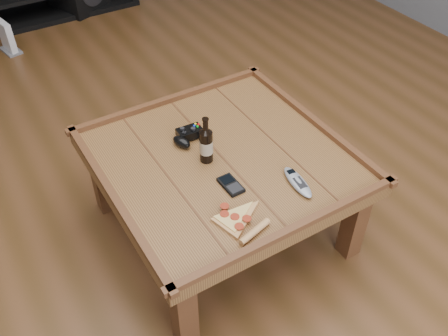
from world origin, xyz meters
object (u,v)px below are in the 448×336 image
coffee_table (222,167)px  smartphone (231,185)px  pizza_slice (238,220)px  game_console (7,38)px  beer_bottle (206,144)px  game_controller (192,136)px  remote_control (298,182)px

coffee_table → smartphone: size_ratio=8.70×
coffee_table → pizza_slice: (-0.14, -0.34, 0.07)m
smartphone → game_console: (-0.38, 2.45, -0.35)m
pizza_slice → game_console: 2.66m
coffee_table → pizza_slice: bearing=-112.2°
coffee_table → beer_bottle: beer_bottle is taller
beer_bottle → game_console: size_ratio=0.93×
beer_bottle → game_console: beer_bottle is taller
game_controller → game_console: bearing=103.8°
pizza_slice → game_console: (-0.30, 2.62, -0.35)m
remote_control → coffee_table: bearing=126.7°
coffee_table → smartphone: (-0.06, -0.17, 0.07)m
pizza_slice → smartphone: size_ratio=2.46×
remote_control → beer_bottle: bearing=133.6°
game_controller → game_console: 2.18m
remote_control → game_controller: bearing=122.7°
beer_bottle → remote_control: 0.40m
game_controller → smartphone: bearing=-88.2°
pizza_slice → remote_control: bearing=-6.6°
smartphone → game_console: smartphone is taller
beer_bottle → remote_control: size_ratio=1.08×
pizza_slice → remote_control: same height
beer_bottle → game_console: bearing=99.5°
pizza_slice → remote_control: 0.31m
game_console → remote_control: bearing=-88.0°
beer_bottle → pizza_slice: (-0.08, -0.36, -0.08)m
coffee_table → beer_bottle: bearing=164.8°
game_controller → smartphone: game_controller is taller
pizza_slice → remote_control: (0.31, 0.04, 0.00)m
game_controller → remote_control: 0.52m
game_controller → pizza_slice: bearing=-96.4°
beer_bottle → game_controller: 0.16m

